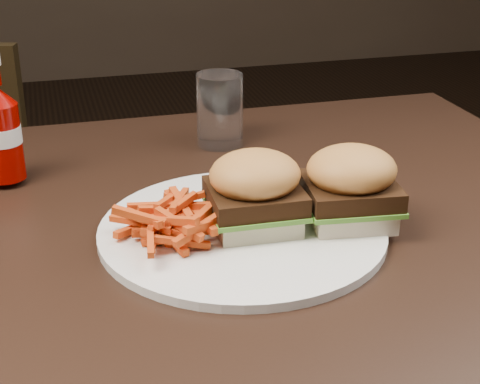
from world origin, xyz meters
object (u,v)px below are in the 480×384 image
object	(u,v)px
ketchup_bottle	(2,142)
tumbler	(220,110)
plate	(242,231)
dining_table	(153,235)

from	to	relation	value
ketchup_bottle	tumbler	distance (m)	0.32
plate	ketchup_bottle	world-z (taller)	ketchup_bottle
plate	ketchup_bottle	bearing A→B (deg)	139.31
ketchup_bottle	dining_table	bearing A→B (deg)	-44.13
dining_table	tumbler	world-z (taller)	tumbler
ketchup_bottle	tumbler	bearing A→B (deg)	13.00
plate	tumbler	xyz separation A→B (m)	(0.05, 0.30, 0.05)
dining_table	tumbler	xyz separation A→B (m)	(0.14, 0.24, 0.08)
plate	ketchup_bottle	size ratio (longest dim) A/B	3.25
plate	ketchup_bottle	distance (m)	0.35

